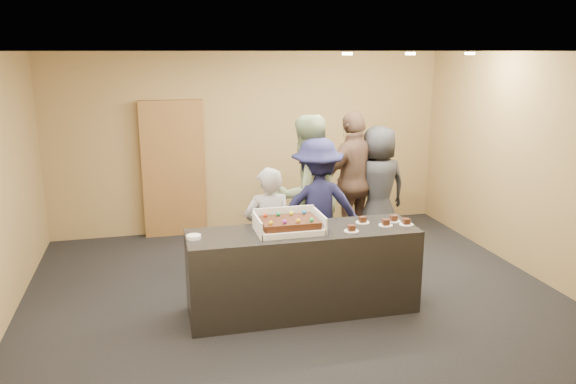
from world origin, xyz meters
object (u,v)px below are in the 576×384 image
Objects in this scene: serving_counter at (303,271)px; sheet_cake at (289,222)px; storage_cabinet at (174,169)px; person_dark_suit at (378,188)px; plate_stack at (194,237)px; cake_box at (288,226)px; person_navy_man at (317,208)px; person_brown_extra at (354,182)px; person_server_grey at (269,233)px; person_sage_man at (306,194)px.

sheet_cake reaches higher than serving_counter.
storage_cabinet is 1.17× the size of person_dark_suit.
plate_stack is at bearing 179.85° from serving_counter.
storage_cabinet reaches higher than cake_box.
person_navy_man is (0.43, 0.92, 0.40)m from serving_counter.
plate_stack is 2.87m from person_brown_extra.
person_brown_extra is at bearing 51.84° from sheet_cake.
person_sage_man reaches higher than person_server_grey.
person_server_grey is at bearing -70.31° from storage_cabinet.
serving_counter is 1.22× the size of person_sage_man.
sheet_cake is (-0.15, -0.00, 0.55)m from serving_counter.
person_navy_man reaches higher than plate_stack.
storage_cabinet is at bearing -71.49° from person_server_grey.
person_server_grey is (0.85, 0.44, -0.17)m from plate_stack.
person_server_grey is 0.86× the size of person_dark_suit.
person_dark_suit reaches higher than plate_stack.
person_server_grey reaches higher than serving_counter.
plate_stack is at bearing 13.48° from person_brown_extra.
serving_counter is 4.14× the size of sheet_cake.
person_sage_man is (0.62, 0.67, 0.24)m from person_server_grey.
person_brown_extra is at bearing -27.71° from storage_cabinet.
person_server_grey is at bearing 105.83° from cake_box.
cake_box is at bearing 45.13° from person_sage_man.
person_dark_suit is at bearing 152.35° from person_brown_extra.
storage_cabinet is 3.12m from sheet_cake.
person_server_grey is at bearing 37.68° from person_navy_man.
plate_stack is (-0.97, -0.02, -0.03)m from cake_box.
person_dark_suit is at bearing -25.12° from storage_cabinet.
person_sage_man is at bearing 12.08° from person_brown_extra.
person_brown_extra is at bearing -130.12° from person_navy_man.
plate_stack is at bearing 16.69° from person_sage_man.
storage_cabinet is 2.38m from person_sage_man.
storage_cabinet is 2.59m from person_navy_man.
person_sage_man reaches higher than plate_stack.
sheet_cake reaches higher than plate_stack.
person_server_grey is 0.86m from person_navy_man.
person_dark_suit is at bearing -141.66° from person_navy_man.
person_server_grey reaches higher than sheet_cake.
sheet_cake is 0.97m from plate_stack.
person_navy_man is at bearing -147.32° from person_server_grey.
person_sage_man is 1.03m from person_brown_extra.
person_navy_man is at bearing 65.15° from serving_counter.
person_sage_man reaches higher than person_brown_extra.
serving_counter is 2.32m from person_dark_suit.
storage_cabinet is 1.03× the size of person_sage_man.
person_navy_man is at bearing 56.95° from cake_box.
cake_box is (-0.15, 0.03, 0.50)m from serving_counter.
plate_stack is at bearing 27.44° from person_dark_suit.
plate_stack is 0.08× the size of person_dark_suit.
person_navy_man is at bearing 57.65° from sheet_cake.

